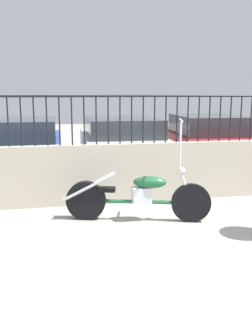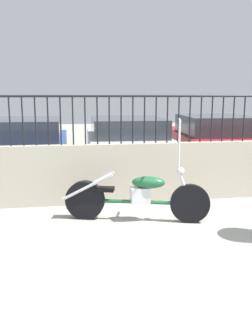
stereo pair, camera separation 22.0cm
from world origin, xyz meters
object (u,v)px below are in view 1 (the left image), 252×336
object	(u,v)px
motorcycle_green	(131,196)
car_blue	(20,147)
car_red	(206,140)
car_silver	(121,143)

from	to	relation	value
motorcycle_green	car_blue	bearing A→B (deg)	132.55
motorcycle_green	car_red	xyz separation A→B (m)	(2.88, 3.93, 0.30)
car_silver	car_red	distance (m)	2.31
motorcycle_green	car_silver	xyz separation A→B (m)	(0.58, 3.79, 0.29)
car_blue	car_silver	xyz separation A→B (m)	(2.41, 0.14, 0.00)
car_blue	car_red	xyz separation A→B (m)	(4.71, 0.28, 0.01)
car_blue	car_red	size ratio (longest dim) A/B	0.99
car_red	motorcycle_green	bearing A→B (deg)	148.28
motorcycle_green	car_blue	size ratio (longest dim) A/B	0.49
car_red	car_blue	bearing A→B (deg)	97.91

